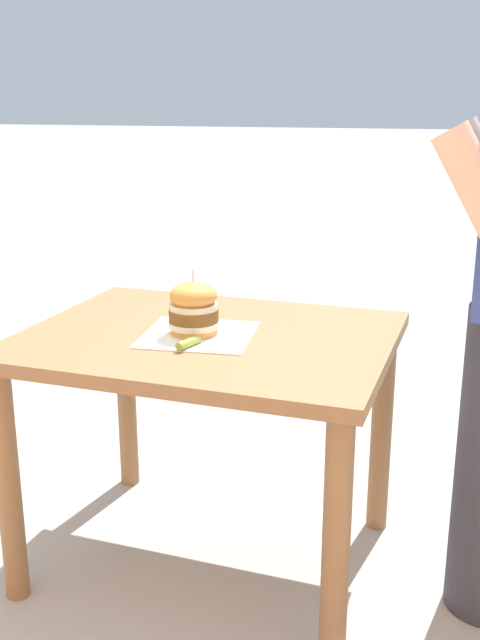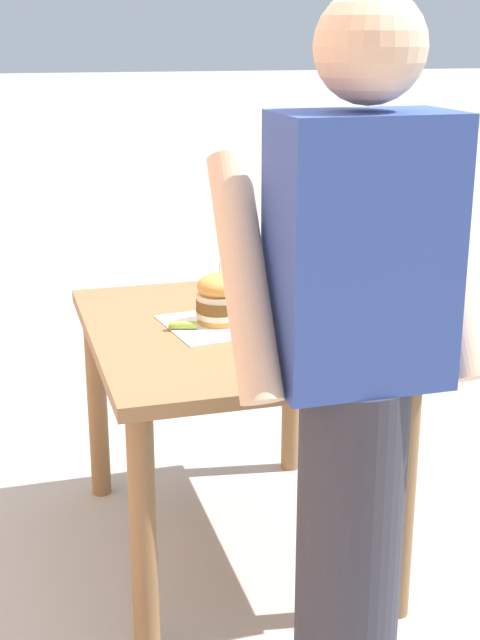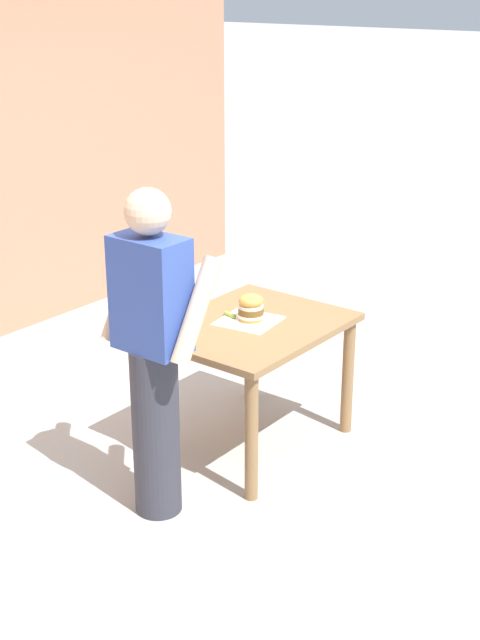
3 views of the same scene
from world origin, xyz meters
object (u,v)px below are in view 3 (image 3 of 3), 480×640
(diner_across_table, at_px, (154,351))
(sandwich, at_px, (251,307))
(patio_table, at_px, (251,344))
(pickle_spear, at_px, (230,315))

(diner_across_table, bearing_deg, sandwich, -85.39)
(diner_across_table, bearing_deg, patio_table, -86.95)
(patio_table, relative_size, diner_across_table, 0.63)
(sandwich, bearing_deg, patio_table, 127.24)
(patio_table, bearing_deg, diner_across_table, 93.05)
(patio_table, distance_m, sandwich, 0.21)
(sandwich, bearing_deg, diner_across_table, 94.61)
(sandwich, bearing_deg, pickle_spear, 16.12)
(sandwich, relative_size, diner_across_table, 0.11)
(sandwich, height_order, diner_across_table, diner_across_table)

